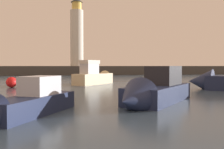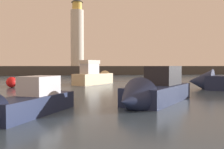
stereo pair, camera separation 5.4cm
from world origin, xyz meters
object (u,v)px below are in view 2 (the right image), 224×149
motorboat_4 (22,104)px  mooring_buoy (12,82)px  lighthouse (77,34)px  motorboat_1 (152,92)px  motorboat_2 (97,76)px

motorboat_4 → mooring_buoy: size_ratio=5.70×
lighthouse → mooring_buoy: lighthouse is taller
motorboat_1 → motorboat_4: motorboat_1 is taller
motorboat_1 → motorboat_4: bearing=-159.6°
lighthouse → motorboat_2: 31.10m
motorboat_1 → mooring_buoy: motorboat_1 is taller
lighthouse → motorboat_1: bearing=-87.4°
motorboat_2 → lighthouse: bearing=91.8°
motorboat_4 → mooring_buoy: 15.16m
lighthouse → motorboat_1: size_ratio=2.34×
mooring_buoy → lighthouse: bearing=76.8°
motorboat_4 → motorboat_1: bearing=20.4°
motorboat_2 → mooring_buoy: (-8.68, -3.26, -0.36)m
lighthouse → motorboat_4: lighthouse is taller
motorboat_1 → lighthouse: bearing=92.6°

